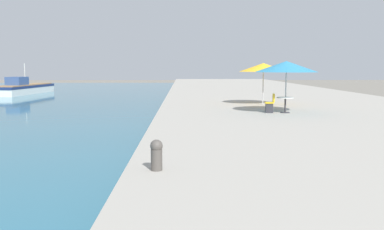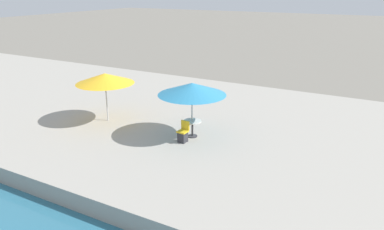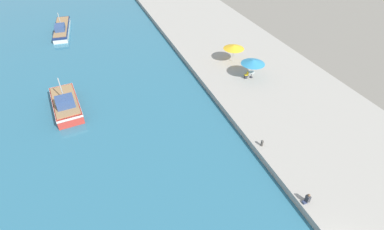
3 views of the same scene
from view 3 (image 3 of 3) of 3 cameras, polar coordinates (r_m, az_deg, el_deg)
quay_promenade at (r=50.66m, az=5.00°, el=14.65°), size 16.00×90.00×0.73m
fishing_boat_near at (r=36.07m, az=-22.90°, el=1.96°), size 3.28×7.22×4.05m
fishing_boat_mid at (r=57.19m, az=-23.56°, el=14.86°), size 3.19×10.32×3.25m
cafe_umbrella_pink at (r=37.96m, az=11.56°, el=9.91°), size 2.97×2.97×2.44m
cafe_umbrella_white at (r=41.44m, az=7.97°, el=12.73°), size 2.81×2.81×2.39m
cafe_table at (r=38.71m, az=11.26°, el=7.73°), size 0.80×0.80×0.74m
cafe_chair_left at (r=38.51m, az=10.25°, el=7.34°), size 0.46×0.44×0.91m
person_at_quay at (r=25.38m, az=21.11°, el=-14.68°), size 0.51×0.36×0.93m
mooring_bollard at (r=28.79m, az=13.22°, el=-5.18°), size 0.26×0.26×0.65m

